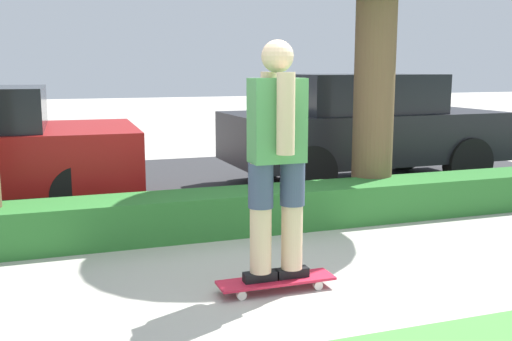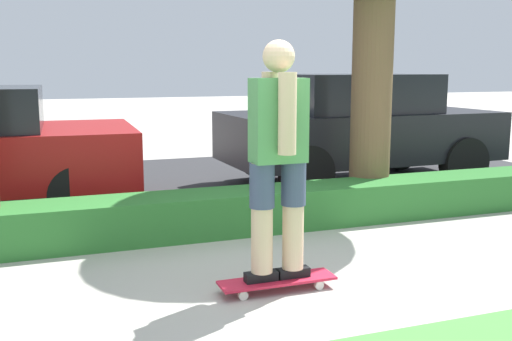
% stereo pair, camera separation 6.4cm
% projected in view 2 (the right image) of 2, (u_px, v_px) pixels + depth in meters
% --- Properties ---
extents(ground_plane, '(60.00, 60.00, 0.00)m').
position_uv_depth(ground_plane, '(289.00, 284.00, 4.63)').
color(ground_plane, '#ADA89E').
extents(street_asphalt, '(12.19, 5.00, 0.01)m').
position_uv_depth(street_asphalt, '(173.00, 185.00, 8.52)').
color(street_asphalt, '#2D2D30').
rests_on(street_asphalt, ground_plane).
extents(hedge_row, '(12.19, 0.60, 0.42)m').
position_uv_depth(hedge_row, '(227.00, 212.00, 6.08)').
color(hedge_row, '#2D702D').
rests_on(hedge_row, ground_plane).
extents(skateboard, '(0.89, 0.24, 0.09)m').
position_uv_depth(skateboard, '(277.00, 281.00, 4.49)').
color(skateboard, red).
rests_on(skateboard, ground_plane).
extents(skater_person, '(0.51, 0.45, 1.76)m').
position_uv_depth(skater_person, '(278.00, 155.00, 4.33)').
color(skater_person, black).
rests_on(skater_person, skateboard).
extents(parked_car_middle, '(3.93, 1.85, 1.57)m').
position_uv_depth(parked_car_middle, '(358.00, 126.00, 8.60)').
color(parked_car_middle, black).
rests_on(parked_car_middle, ground_plane).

